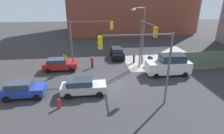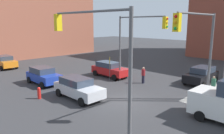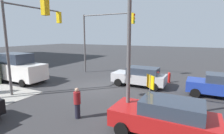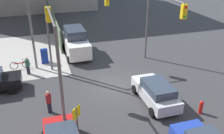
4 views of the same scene
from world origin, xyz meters
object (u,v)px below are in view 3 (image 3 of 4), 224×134
Objects in this scene: traffic_signal_se_corner at (102,31)px; fire_hydrant at (169,77)px; van_white_delivery at (18,68)px; coupe_silver at (140,76)px; coupe_red at (165,117)px; traffic_signal_nw_corner at (90,27)px; coupe_blue at (219,85)px; pedestrian_crossing at (77,103)px; traffic_signal_ne_corner at (32,30)px.

traffic_signal_se_corner reaches higher than fire_hydrant.
van_white_delivery is (5.38, 6.30, -3.39)m from traffic_signal_se_corner.
coupe_red is (-3.31, 6.73, -0.00)m from coupe_silver.
fire_hydrant is at bearing -106.54° from traffic_signal_nw_corner.
coupe_blue is 9.73m from pedestrian_crossing.
traffic_signal_ne_corner is 4.56m from van_white_delivery.
traffic_signal_ne_corner is 4.01× the size of pedestrian_crossing.
van_white_delivery is (13.82, -3.00, 0.44)m from coupe_red.
coupe_red is (2.43, 6.63, 0.00)m from coupe_blue.
traffic_signal_nw_corner is at bearing 163.15° from traffic_signal_ne_corner.
coupe_blue is at bearing 147.50° from fire_hydrant.
coupe_silver is 0.82× the size of van_white_delivery.
traffic_signal_ne_corner is 6.91× the size of fire_hydrant.
traffic_signal_se_corner is 1.20× the size of van_white_delivery.
coupe_red is (-1.29, 9.00, 0.36)m from fire_hydrant.
van_white_delivery is 3.33× the size of pedestrian_crossing.
traffic_signal_ne_corner is at bearing -134.77° from pedestrian_crossing.
traffic_signal_nw_corner is at bearing -4.48° from coupe_red.
van_white_delivery is at bearing -11.29° from traffic_signal_ne_corner.
traffic_signal_nw_corner is 10.83m from van_white_delivery.
traffic_signal_se_corner is at bearing -2.41° from fire_hydrant.
traffic_signal_nw_corner is 3.88m from pedestrian_crossing.
traffic_signal_ne_corner is 1.49× the size of coupe_red.
coupe_blue is at bearing 166.19° from traffic_signal_se_corner.
coupe_silver is (2.02, 2.28, 0.36)m from fire_hydrant.
coupe_red is 2.70× the size of pedestrian_crossing.
coupe_silver is at bearing -149.95° from traffic_signal_ne_corner.
van_white_delivery reaches higher than coupe_red.
van_white_delivery reaches higher than coupe_blue.
traffic_signal_ne_corner is 1.64× the size of coupe_blue.
traffic_signal_nw_corner is 7.23m from traffic_signal_ne_corner.
van_white_delivery is at bearing 49.48° from traffic_signal_se_corner.
coupe_blue is (-6.30, -6.33, -3.79)m from traffic_signal_nw_corner.
fire_hydrant is (-7.14, 0.30, -4.18)m from traffic_signal_se_corner.
traffic_signal_se_corner reaches higher than coupe_blue.
pedestrian_crossing reaches higher than fire_hydrant.
pedestrian_crossing is (0.98, 7.12, -0.01)m from coupe_silver.
traffic_signal_se_corner is 8.95m from van_white_delivery.
coupe_blue is 0.74× the size of van_white_delivery.
coupe_blue is 2.45× the size of pedestrian_crossing.
fire_hydrant is at bearing -145.19° from traffic_signal_ne_corner.
fire_hydrant is 9.87m from pedestrian_crossing.
traffic_signal_nw_corner is 1.20× the size of van_white_delivery.
coupe_blue is (-5.74, 0.09, -0.00)m from coupe_silver.
traffic_signal_se_corner is 6.91× the size of fire_hydrant.
van_white_delivery is 10.12m from pedestrian_crossing.
traffic_signal_ne_corner is at bearing 71.14° from traffic_signal_se_corner.
traffic_signal_ne_corner is 11.69m from coupe_red.
van_white_delivery is at bearing 25.59° from fire_hydrant.
coupe_silver is at bearing -95.05° from traffic_signal_nw_corner.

